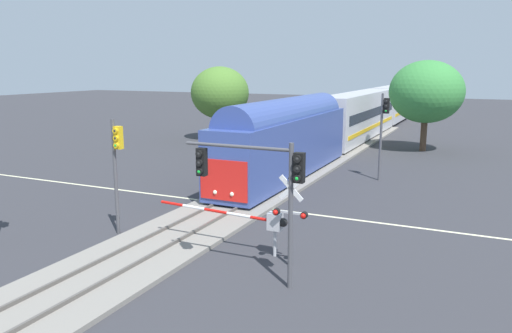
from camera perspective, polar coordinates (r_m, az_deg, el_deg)
The scene contains 11 objects.
ground_plane at distance 27.66m, azimuth -2.22°, elevation -4.39°, with size 220.00×220.00×0.00m, color #333338.
road_centre_stripe at distance 27.66m, azimuth -2.22°, elevation -4.38°, with size 44.00×0.20×0.01m.
railway_track at distance 27.63m, azimuth -2.22°, elevation -4.20°, with size 4.40×80.00×0.32m.
commuter_train at distance 53.99m, azimuth 11.87°, elevation 5.97°, with size 3.04×64.42×5.16m.
crossing_gate_near at distance 20.18m, azimuth 0.40°, elevation -6.14°, with size 5.98×0.40×1.80m.
crossing_signal_mast at distance 18.69m, azimuth 3.99°, elevation -4.98°, with size 1.36×0.44×3.63m.
traffic_signal_far_side at distance 33.98m, azimuth 14.35°, elevation 4.85°, with size 0.53×0.38×5.80m.
traffic_signal_median at distance 22.87m, azimuth -15.63°, elevation 0.92°, with size 0.53×0.38×5.23m.
traffic_signal_near_right at distance 16.90m, azimuth 0.28°, elevation -1.26°, with size 4.46×0.38×5.03m.
pine_left_background at distance 52.50m, azimuth -4.14°, elevation 8.38°, with size 6.02×6.02×7.59m.
elm_centre_background at distance 47.46m, azimuth 18.88°, elevation 8.06°, with size 6.53×6.53×8.12m.
Camera 1 is at (12.20, -23.68, 7.42)m, focal length 35.03 mm.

